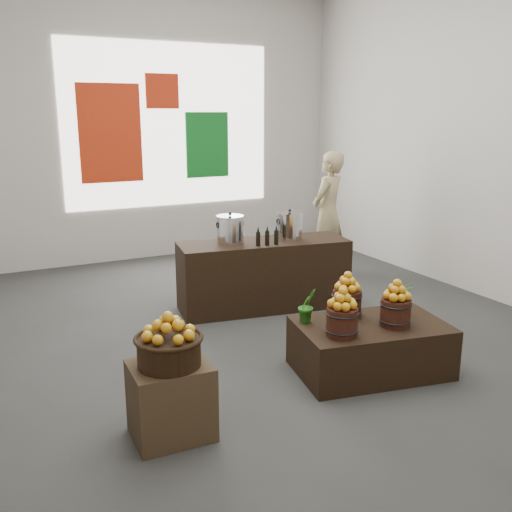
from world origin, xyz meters
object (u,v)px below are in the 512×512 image
display_table (370,347)px  stock_pot_left (230,231)px  wicker_basket (169,351)px  stock_pot_center (289,227)px  shopper (328,213)px  crate (171,401)px  counter (264,275)px

display_table → stock_pot_left: stock_pot_left is taller
wicker_basket → stock_pot_center: bearing=44.0°
wicker_basket → display_table: bearing=6.1°
stock_pot_center → shopper: shopper is taller
stock_pot_center → shopper: 1.55m
crate → stock_pot_center: (2.13, 2.05, 0.67)m
shopper → stock_pot_left: bearing=-5.2°
crate → display_table: bearing=6.1°
counter → stock_pot_left: size_ratio=6.47×
stock_pot_center → wicker_basket: bearing=-136.0°
crate → shopper: 4.54m
display_table → stock_pot_left: bearing=113.3°
counter → stock_pot_left: stock_pot_left is taller
stock_pot_left → stock_pot_center: 0.70m
stock_pot_left → crate: bearing=-123.6°
crate → stock_pot_left: size_ratio=1.81×
wicker_basket → display_table: 1.93m
wicker_basket → crate: bearing=0.0°
crate → counter: (1.82, 2.10, 0.12)m
wicker_basket → stock_pot_left: (1.44, 2.16, 0.30)m
counter → shopper: shopper is taller
wicker_basket → display_table: size_ratio=0.34×
display_table → counter: counter is taller
wicker_basket → shopper: shopper is taller
wicker_basket → stock_pot_left: size_ratio=1.45×
wicker_basket → stock_pot_center: size_ratio=1.45×
crate → shopper: shopper is taller
crate → stock_pot_center: size_ratio=1.81×
stock_pot_left → stock_pot_center: same height
stock_pot_center → shopper: (1.19, 0.99, -0.09)m
crate → wicker_basket: (0.00, 0.00, 0.37)m
wicker_basket → stock_pot_center: 2.97m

